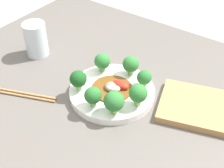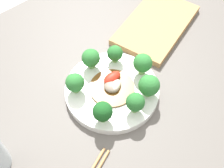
{
  "view_description": "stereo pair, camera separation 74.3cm",
  "coord_description": "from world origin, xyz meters",
  "views": [
    {
      "loc": [
        0.43,
        -0.59,
        1.37
      ],
      "look_at": [
        0.03,
        -0.02,
        0.79
      ],
      "focal_mm": 50.0,
      "sensor_mm": 36.0,
      "label": 1
    },
    {
      "loc": [
        -0.27,
        -0.37,
        1.46
      ],
      "look_at": [
        0.03,
        -0.02,
        0.79
      ],
      "focal_mm": 50.0,
      "sensor_mm": 36.0,
      "label": 2
    }
  ],
  "objects": [
    {
      "name": "table",
      "position": [
        0.0,
        0.0,
        0.37
      ],
      "size": [
        1.14,
        0.91,
        0.75
      ],
      "color": "#5B5651",
      "rests_on": "ground_plane"
    },
    {
      "name": "plate",
      "position": [
        0.03,
        -0.02,
        0.76
      ],
      "size": [
        0.25,
        0.25,
        0.02
      ],
      "color": "white",
      "rests_on": "table"
    },
    {
      "name": "broccoli_southeast",
      "position": [
        0.09,
        -0.09,
        0.81
      ],
      "size": [
        0.06,
        0.06,
        0.07
      ],
      "color": "#70A356",
      "rests_on": "plate"
    },
    {
      "name": "broccoli_southwest",
      "position": [
        -0.05,
        -0.08,
        0.81
      ],
      "size": [
        0.05,
        0.05,
        0.06
      ],
      "color": "#7AAD5B",
      "rests_on": "plate"
    },
    {
      "name": "broccoli_north",
      "position": [
        0.03,
        0.07,
        0.81
      ],
      "size": [
        0.05,
        0.05,
        0.06
      ],
      "color": "#70A356",
      "rests_on": "plate"
    },
    {
      "name": "broccoli_east",
      "position": [
        0.12,
        -0.03,
        0.81
      ],
      "size": [
        0.05,
        0.05,
        0.07
      ],
      "color": "#7AAD5B",
      "rests_on": "plate"
    },
    {
      "name": "broccoli_south",
      "position": [
        0.03,
        -0.11,
        0.81
      ],
      "size": [
        0.05,
        0.05,
        0.06
      ],
      "color": "#70A356",
      "rests_on": "plate"
    },
    {
      "name": "broccoli_northeast",
      "position": [
        0.09,
        0.05,
        0.8
      ],
      "size": [
        0.04,
        0.04,
        0.05
      ],
      "color": "#7AAD5B",
      "rests_on": "plate"
    },
    {
      "name": "broccoli_northwest",
      "position": [
        -0.05,
        0.04,
        0.81
      ],
      "size": [
        0.05,
        0.05,
        0.06
      ],
      "color": "#70A356",
      "rests_on": "plate"
    },
    {
      "name": "stirfry_center",
      "position": [
        0.03,
        -0.02,
        0.78
      ],
      "size": [
        0.12,
        0.12,
        0.02
      ],
      "color": "brown",
      "rests_on": "plate"
    },
    {
      "name": "cutting_board",
      "position": [
        0.29,
        0.08,
        0.76
      ],
      "size": [
        0.32,
        0.25,
        0.02
      ],
      "color": "#AD7F4C",
      "rests_on": "table"
    }
  ]
}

